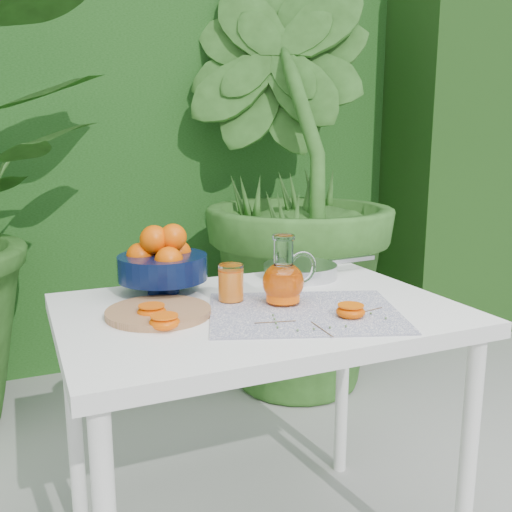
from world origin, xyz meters
name	(u,v)px	position (x,y,z in m)	size (l,w,h in m)	color
hedge_backdrop	(106,134)	(0.06, 2.06, 1.19)	(8.00, 1.65, 2.50)	#1A4112
potted_plant_right	(283,178)	(0.72, 1.13, 0.99)	(1.98, 1.98, 1.98)	#2B541C
white_table	(259,337)	(0.10, 0.00, 0.67)	(1.00, 0.70, 0.75)	white
placemat	(304,312)	(0.19, -0.09, 0.75)	(0.47, 0.36, 0.00)	#0D154A
cutting_board	(159,312)	(-0.15, 0.03, 0.76)	(0.26, 0.26, 0.02)	#A36D49
fruit_bowl	(162,262)	(-0.09, 0.23, 0.84)	(0.26, 0.26, 0.20)	black
juice_pitcher	(284,280)	(0.17, -0.01, 0.82)	(0.16, 0.12, 0.18)	white
juice_tumbler	(231,284)	(0.05, 0.07, 0.80)	(0.08, 0.08, 0.10)	white
saute_pan	(301,270)	(0.35, 0.24, 0.77)	(0.41, 0.25, 0.04)	silver
orange_halves	(223,315)	(-0.02, -0.08, 0.77)	(0.52, 0.26, 0.03)	#E75002
thyme_sprigs	(323,320)	(0.19, -0.18, 0.76)	(0.35, 0.20, 0.01)	brown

